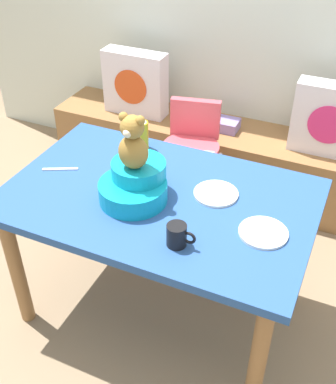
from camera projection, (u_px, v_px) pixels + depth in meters
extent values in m
plane|color=#8C7256|center=(160.00, 305.00, 2.57)|extent=(8.00, 8.00, 0.00)
cube|color=olive|center=(232.00, 161.00, 3.31)|extent=(2.60, 0.44, 0.46)
cube|color=silver|center=(135.00, 83.00, 3.27)|extent=(0.44, 0.14, 0.44)
cylinder|color=#D84C1E|center=(130.00, 87.00, 3.21)|extent=(0.24, 0.01, 0.24)
cube|color=silver|center=(330.00, 120.00, 2.84)|extent=(0.44, 0.14, 0.44)
cylinder|color=#E02D72|center=(328.00, 125.00, 2.78)|extent=(0.24, 0.01, 0.24)
cube|color=#8877BD|center=(224.00, 124.00, 3.18)|extent=(0.20, 0.14, 0.07)
cube|color=#264C8C|center=(159.00, 199.00, 2.14)|extent=(1.38, 0.88, 0.04)
cylinder|color=olive|center=(16.00, 269.00, 2.30)|extent=(0.07, 0.07, 0.70)
cylinder|color=olive|center=(258.00, 358.00, 1.90)|extent=(0.07, 0.07, 0.70)
cylinder|color=olive|center=(93.00, 191.00, 2.82)|extent=(0.07, 0.07, 0.70)
cylinder|color=olive|center=(296.00, 248.00, 2.42)|extent=(0.07, 0.07, 0.70)
cylinder|color=#D84C59|center=(191.00, 153.00, 2.86)|extent=(0.34, 0.34, 0.10)
cube|color=#D84C59|center=(195.00, 118.00, 2.87)|extent=(0.30, 0.11, 0.24)
cube|color=white|center=(185.00, 159.00, 2.68)|extent=(0.34, 0.26, 0.02)
cylinder|color=silver|center=(160.00, 197.00, 2.97)|extent=(0.03, 0.03, 0.46)
cylinder|color=silver|center=(202.00, 209.00, 2.87)|extent=(0.03, 0.03, 0.46)
cylinder|color=silver|center=(178.00, 174.00, 3.17)|extent=(0.03, 0.03, 0.46)
cylinder|color=silver|center=(218.00, 184.00, 3.08)|extent=(0.03, 0.03, 0.46)
cylinder|color=#109ABA|center=(133.00, 192.00, 2.08)|extent=(0.30, 0.30, 0.09)
cylinder|color=#109ABA|center=(139.00, 169.00, 2.07)|extent=(0.24, 0.24, 0.07)
ellipsoid|color=olive|center=(133.00, 152.00, 1.98)|extent=(0.13, 0.11, 0.15)
sphere|color=olive|center=(132.00, 127.00, 1.91)|extent=(0.10, 0.10, 0.10)
sphere|color=beige|center=(127.00, 133.00, 1.88)|extent=(0.04, 0.04, 0.04)
sphere|color=olive|center=(123.00, 117.00, 1.90)|extent=(0.04, 0.04, 0.04)
sphere|color=olive|center=(140.00, 120.00, 1.87)|extent=(0.04, 0.04, 0.04)
cylinder|color=gold|center=(142.00, 135.00, 2.41)|extent=(0.07, 0.07, 0.15)
cone|color=white|center=(141.00, 119.00, 2.36)|extent=(0.06, 0.06, 0.03)
cylinder|color=black|center=(177.00, 235.00, 1.84)|extent=(0.08, 0.08, 0.09)
torus|color=black|center=(189.00, 238.00, 1.82)|extent=(0.06, 0.01, 0.06)
cylinder|color=white|center=(216.00, 194.00, 2.13)|extent=(0.20, 0.20, 0.01)
cylinder|color=white|center=(263.00, 233.00, 1.92)|extent=(0.20, 0.20, 0.01)
cube|color=silver|center=(60.00, 169.00, 2.30)|extent=(0.16, 0.09, 0.01)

